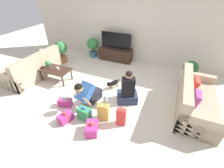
{
  "coord_description": "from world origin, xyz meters",
  "views": [
    {
      "loc": [
        1.68,
        -2.91,
        2.68
      ],
      "look_at": [
        0.4,
        0.06,
        0.45
      ],
      "focal_mm": 24.0,
      "sensor_mm": 36.0,
      "label": 1
    }
  ],
  "objects": [
    {
      "name": "gift_box_c",
      "position": [
        0.12,
        -0.9,
        0.15
      ],
      "size": [
        0.3,
        0.2,
        0.36
      ],
      "rotation": [
        0.0,
        0.0,
        -0.06
      ],
      "color": "#2D934C",
      "rests_on": "ground_plane"
    },
    {
      "name": "gift_box_d",
      "position": [
        -0.25,
        -1.13,
        0.1
      ],
      "size": [
        0.29,
        0.37,
        0.25
      ],
      "rotation": [
        0.0,
        0.0,
        -0.26
      ],
      "color": "#CC3389",
      "rests_on": "ground_plane"
    },
    {
      "name": "tv",
      "position": [
        -0.42,
        2.34,
        0.77
      ],
      "size": [
        1.19,
        0.2,
        0.61
      ],
      "color": "black",
      "rests_on": "tv_console"
    },
    {
      "name": "mug",
      "position": [
        -1.48,
        0.19,
        0.45
      ],
      "size": [
        0.12,
        0.08,
        0.09
      ],
      "color": "silver",
      "rests_on": "coffee_table"
    },
    {
      "name": "sofa_left",
      "position": [
        -2.42,
        0.07,
        0.3
      ],
      "size": [
        0.84,
        1.85,
        0.83
      ],
      "rotation": [
        0.0,
        0.0,
        -1.57
      ],
      "color": "tan",
      "rests_on": "ground_plane"
    },
    {
      "name": "dog",
      "position": [
        0.26,
        0.47,
        0.18
      ],
      "size": [
        0.29,
        0.46,
        0.28
      ],
      "rotation": [
        0.0,
        0.0,
        5.8
      ],
      "color": "black",
      "rests_on": "ground_plane"
    },
    {
      "name": "person_sitting",
      "position": [
        0.83,
        0.08,
        0.34
      ],
      "size": [
        0.64,
        0.6,
        0.95
      ],
      "rotation": [
        0.0,
        0.0,
        3.56
      ],
      "color": "#283351",
      "rests_on": "ground_plane"
    },
    {
      "name": "potted_plant_corner_right",
      "position": [
        2.28,
        1.68,
        0.44
      ],
      "size": [
        0.43,
        0.43,
        0.74
      ],
      "color": "#336B84",
      "rests_on": "ground_plane"
    },
    {
      "name": "gift_bag_a",
      "position": [
        0.53,
        -0.73,
        0.21
      ],
      "size": [
        0.27,
        0.19,
        0.44
      ],
      "rotation": [
        0.0,
        0.0,
        0.18
      ],
      "color": "#E5B74C",
      "rests_on": "ground_plane"
    },
    {
      "name": "gift_bag_b",
      "position": [
        0.95,
        -0.72,
        0.22
      ],
      "size": [
        0.22,
        0.15,
        0.46
      ],
      "rotation": [
        0.0,
        0.0,
        0.11
      ],
      "color": "red",
      "rests_on": "ground_plane"
    },
    {
      "name": "gift_box_a",
      "position": [
        0.47,
        -1.17,
        0.12
      ],
      "size": [
        0.35,
        0.4,
        0.3
      ],
      "rotation": [
        0.0,
        0.0,
        0.38
      ],
      "color": "#CC3389",
      "rests_on": "ground_plane"
    },
    {
      "name": "wall_back",
      "position": [
        0.0,
        2.63,
        1.3
      ],
      "size": [
        8.4,
        0.06,
        2.6
      ],
      "color": "beige",
      "rests_on": "ground_plane"
    },
    {
      "name": "potted_plant_back_left",
      "position": [
        -1.42,
        2.29,
        0.47
      ],
      "size": [
        0.46,
        0.46,
        0.79
      ],
      "color": "#336B84",
      "rests_on": "ground_plane"
    },
    {
      "name": "tv_console",
      "position": [
        -0.42,
        2.34,
        0.25
      ],
      "size": [
        1.31,
        0.44,
        0.49
      ],
      "color": "#382319",
      "rests_on": "ground_plane"
    },
    {
      "name": "tabletop_plant",
      "position": [
        -1.86,
        0.2,
        0.53
      ],
      "size": [
        0.17,
        0.17,
        0.22
      ],
      "color": "#4C4C51",
      "rests_on": "coffee_table"
    },
    {
      "name": "sofa_right",
      "position": [
        2.43,
        0.4,
        0.3
      ],
      "size": [
        0.84,
        1.85,
        0.83
      ],
      "rotation": [
        0.0,
        0.0,
        1.57
      ],
      "color": "tan",
      "rests_on": "ground_plane"
    },
    {
      "name": "potted_plant_corner_left",
      "position": [
        -2.28,
        1.34,
        0.49
      ],
      "size": [
        0.46,
        0.46,
        0.82
      ],
      "color": "#A36042",
      "rests_on": "ground_plane"
    },
    {
      "name": "gift_box_b",
      "position": [
        -0.58,
        -0.72,
        0.1
      ],
      "size": [
        0.37,
        0.26,
        0.26
      ],
      "rotation": [
        0.0,
        0.0,
        0.3
      ],
      "color": "#CC3389",
      "rests_on": "ground_plane"
    },
    {
      "name": "person_kneeling",
      "position": [
        -0.07,
        -0.42,
        0.35
      ],
      "size": [
        0.44,
        0.81,
        0.78
      ],
      "rotation": [
        0.0,
        0.0,
        -0.18
      ],
      "color": "#23232D",
      "rests_on": "ground_plane"
    },
    {
      "name": "ground_plane",
      "position": [
        0.0,
        0.0,
        0.0
      ],
      "size": [
        16.0,
        16.0,
        0.0
      ],
      "primitive_type": "plane",
      "color": "beige"
    },
    {
      "name": "coffee_table",
      "position": [
        -1.6,
        0.18,
        0.36
      ],
      "size": [
        0.96,
        0.56,
        0.4
      ],
      "color": "#382319",
      "rests_on": "ground_plane"
    }
  ]
}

